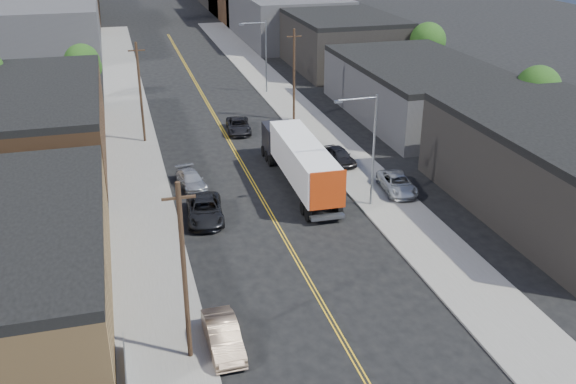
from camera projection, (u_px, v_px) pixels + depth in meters
ground at (204, 97)px, 79.63m from camera, size 260.00×260.00×0.00m
centerline at (226, 135)px, 66.41m from camera, size 0.32×120.00×0.01m
sidewalk_left at (132, 143)px, 64.08m from camera, size 5.00×140.00×0.15m
sidewalk_right at (313, 127)px, 68.68m from camera, size 5.00×140.00×0.15m
warehouse_tan at (1, 262)px, 37.12m from camera, size 12.00×22.00×5.60m
warehouse_brown at (36, 122)px, 59.83m from camera, size 12.00×26.00×6.60m
industrial_right_a at (571, 169)px, 48.26m from camera, size 14.00×22.00×7.10m
industrial_right_b at (418, 89)px, 71.38m from camera, size 14.00×24.00×6.10m
industrial_right_c at (340, 40)px, 93.99m from camera, size 14.00×22.00×7.60m
skyline_left_a at (48, 26)px, 104.01m from camera, size 16.00×30.00×8.00m
skyline_right_a at (286, 16)px, 113.69m from camera, size 16.00×30.00×8.00m
skyline_left_b at (56, 0)px, 125.64m from camera, size 16.00×26.00×10.00m
streetlight_near at (369, 142)px, 48.46m from camera, size 3.39×0.25×9.00m
streetlight_far at (263, 51)px, 79.31m from camera, size 3.39×0.25×9.00m
utility_pole_left_near at (184, 273)px, 31.50m from camera, size 1.60×0.26×10.00m
utility_pole_left_far at (140, 92)px, 62.34m from camera, size 1.60×0.26×10.00m
utility_pole_right at (294, 75)px, 68.96m from camera, size 1.60×0.26×10.00m
tree_left_far at (83, 64)px, 76.17m from camera, size 4.35×4.20×6.97m
tree_right_near at (538, 91)px, 63.78m from camera, size 4.60×4.48×7.44m
tree_right_far at (428, 43)px, 84.81m from camera, size 4.85×4.76×7.91m
semi_truck at (298, 157)px, 53.79m from camera, size 3.02×16.13×4.22m
car_left_b at (223, 336)px, 33.97m from camera, size 1.75×4.78×1.56m
car_left_c at (205, 210)px, 48.13m from camera, size 3.15×5.94×1.59m
car_left_d at (191, 180)px, 53.75m from camera, size 2.48×4.82×1.34m
car_right_lot_a at (397, 183)px, 52.61m from camera, size 2.89×5.34×1.42m
car_right_lot_c at (339, 156)px, 58.42m from camera, size 2.39×4.60×1.50m
car_ahead_truck at (238, 126)px, 67.04m from camera, size 2.92×5.35×1.42m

